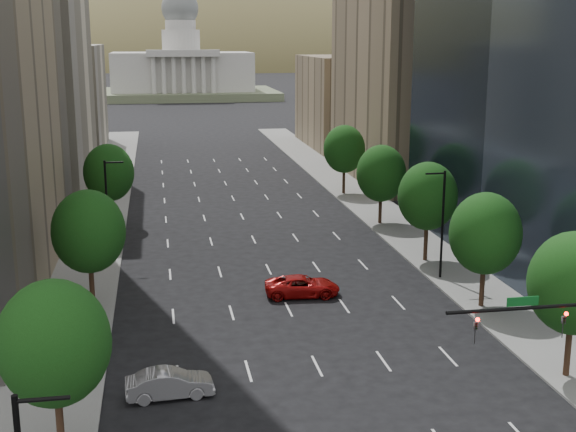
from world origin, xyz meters
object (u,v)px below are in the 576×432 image
traffic_signal (572,337)px  capitol (182,71)px  car_silver (170,384)px  car_red_far (302,286)px

traffic_signal → capitol: 219.99m
car_silver → car_red_far: same height
traffic_signal → car_red_far: bearing=111.5°
traffic_signal → car_red_far: traffic_signal is taller
capitol → car_silver: (-8.83, -212.32, -7.78)m
capitol → car_silver: capitol is taller
capitol → car_red_far: (1.54, -196.96, -7.78)m
traffic_signal → capitol: size_ratio=0.15×
car_silver → car_red_far: 18.54m
car_red_far → traffic_signal: bearing=-154.5°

